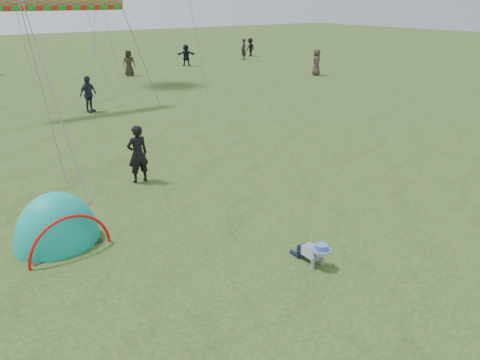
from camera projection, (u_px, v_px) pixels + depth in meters
ground at (264, 261)px, 9.43m from camera, size 140.00×140.00×0.00m
crawling_toddler at (314, 252)px, 9.25m from camera, size 0.50×0.71×0.53m
popup_tent at (59, 243)px, 10.11m from camera, size 1.98×1.70×2.34m
standing_adult at (138, 154)px, 13.20m from camera, size 0.61×0.40×1.67m
crowd_person_2 at (88, 94)px, 21.42m from camera, size 1.06×0.82×1.67m
crowd_person_4 at (129, 63)px, 31.52m from camera, size 0.92×0.69×1.71m
crowd_person_5 at (186, 55)px, 36.19m from camera, size 1.56×1.12×1.63m
crowd_person_9 at (250, 47)px, 42.24m from camera, size 1.15×0.84×1.59m
crowd_person_10 at (317, 62)px, 31.73m from camera, size 0.97×1.02×1.76m
crowd_person_12 at (244, 49)px, 39.73m from camera, size 0.52×0.70×1.76m
rainbow_tube_kite at (56, 3)px, 19.94m from camera, size 5.76×0.64×0.64m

